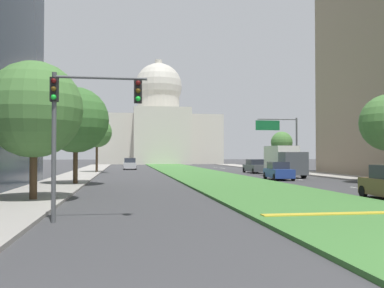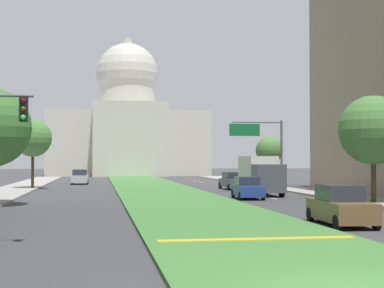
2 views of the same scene
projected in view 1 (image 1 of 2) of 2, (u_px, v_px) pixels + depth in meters
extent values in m
plane|color=#3D3D3F|center=(187.00, 171.00, 58.41)|extent=(260.00, 260.00, 0.00)
cube|color=#427A38|center=(193.00, 172.00, 53.38)|extent=(7.75, 91.70, 0.14)
cube|color=gold|center=(353.00, 213.00, 15.97)|extent=(6.97, 0.50, 0.04)
cube|color=silver|center=(359.00, 188.00, 29.58)|extent=(0.16, 2.40, 0.01)
cube|color=silver|center=(298.00, 179.00, 40.18)|extent=(0.16, 2.40, 0.01)
cube|color=silver|center=(269.00, 175.00, 48.31)|extent=(0.16, 2.40, 0.01)
cube|color=silver|center=(244.00, 171.00, 58.06)|extent=(0.16, 2.40, 0.01)
cube|color=silver|center=(224.00, 168.00, 70.35)|extent=(0.16, 2.40, 0.01)
cube|color=silver|center=(221.00, 168.00, 72.21)|extent=(0.16, 2.40, 0.01)
cube|color=silver|center=(215.00, 167.00, 76.61)|extent=(0.16, 2.40, 0.01)
cube|color=#9E9991|center=(79.00, 175.00, 46.30)|extent=(4.00, 91.70, 0.15)
cube|color=#9E9991|center=(312.00, 173.00, 50.40)|extent=(4.00, 91.70, 0.15)
cube|color=beige|center=(158.00, 140.00, 108.87)|extent=(29.37, 19.58, 11.78)
cube|color=beige|center=(162.00, 136.00, 97.24)|extent=(12.92, 4.00, 12.96)
cylinder|color=beige|center=(158.00, 106.00, 109.08)|extent=(10.58, 10.58, 5.60)
sphere|color=beige|center=(159.00, 87.00, 109.19)|extent=(11.90, 11.90, 11.90)
cylinder|color=beige|center=(159.00, 66.00, 109.31)|extent=(1.80, 1.80, 3.00)
cylinder|color=#515456|center=(54.00, 147.00, 14.86)|extent=(0.16, 0.16, 5.20)
cube|color=black|center=(54.00, 90.00, 14.90)|extent=(0.28, 0.24, 0.84)
sphere|color=#510F0F|center=(54.00, 81.00, 14.77)|extent=(0.18, 0.18, 0.18)
sphere|color=#4C380F|center=(54.00, 89.00, 14.76)|extent=(0.18, 0.18, 0.18)
sphere|color=#1ED838|center=(54.00, 97.00, 14.76)|extent=(0.18, 0.18, 0.18)
cylinder|color=#515456|center=(101.00, 78.00, 15.16)|extent=(3.20, 0.10, 0.10)
cube|color=black|center=(138.00, 91.00, 15.35)|extent=(0.28, 0.24, 0.84)
sphere|color=#510F0F|center=(138.00, 83.00, 15.21)|extent=(0.18, 0.18, 0.18)
sphere|color=#4C380F|center=(138.00, 91.00, 15.21)|extent=(0.18, 0.18, 0.18)
sphere|color=#1ED838|center=(138.00, 99.00, 15.20)|extent=(0.18, 0.18, 0.18)
cylinder|color=#515456|center=(297.00, 146.00, 49.06)|extent=(0.20, 0.20, 6.50)
cylinder|color=#515456|center=(277.00, 119.00, 48.78)|extent=(4.61, 0.12, 0.12)
cube|color=#146033|center=(268.00, 125.00, 48.54)|extent=(2.80, 0.08, 1.10)
cylinder|color=#4C3823|center=(33.00, 169.00, 21.06)|extent=(0.36, 0.36, 3.25)
sphere|color=#4C7F3D|center=(34.00, 109.00, 21.12)|extent=(4.75, 4.75, 4.75)
cylinder|color=#4C3823|center=(75.00, 162.00, 32.24)|extent=(0.35, 0.35, 3.57)
sphere|color=#3D7033|center=(76.00, 120.00, 32.32)|extent=(4.94, 4.94, 4.94)
cylinder|color=#4C3823|center=(97.00, 157.00, 53.39)|extent=(0.29, 0.29, 4.03)
sphere|color=#4C7F3D|center=(97.00, 132.00, 53.46)|extent=(3.71, 3.71, 3.71)
cylinder|color=#4C3823|center=(282.00, 160.00, 56.97)|extent=(0.31, 0.31, 3.13)
sphere|color=#4C7F3D|center=(282.00, 142.00, 57.03)|extent=(2.86, 2.86, 2.86)
cylinder|color=black|center=(363.00, 191.00, 23.48)|extent=(0.26, 0.65, 0.64)
cube|color=navy|center=(279.00, 173.00, 39.28)|extent=(2.06, 4.26, 0.78)
cube|color=#282D38|center=(278.00, 165.00, 39.46)|extent=(1.70, 2.09, 0.64)
cylinder|color=black|center=(293.00, 177.00, 37.73)|extent=(0.26, 0.65, 0.64)
cylinder|color=black|center=(275.00, 177.00, 37.58)|extent=(0.26, 0.65, 0.64)
cylinder|color=black|center=(282.00, 175.00, 40.97)|extent=(0.26, 0.65, 0.64)
cylinder|color=black|center=(265.00, 176.00, 40.82)|extent=(0.26, 0.65, 0.64)
cube|color=#4C5156|center=(255.00, 168.00, 53.35)|extent=(2.09, 4.48, 0.82)
cube|color=#282D38|center=(255.00, 162.00, 53.54)|extent=(1.76, 2.18, 0.67)
cylinder|color=black|center=(267.00, 171.00, 51.80)|extent=(0.25, 0.65, 0.64)
cylinder|color=black|center=(253.00, 171.00, 51.46)|extent=(0.25, 0.65, 0.64)
cylinder|color=black|center=(257.00, 170.00, 55.24)|extent=(0.25, 0.65, 0.64)
cylinder|color=black|center=(244.00, 170.00, 54.89)|extent=(0.25, 0.65, 0.64)
cube|color=#BCBCC1|center=(130.00, 165.00, 65.57)|extent=(1.93, 4.27, 0.84)
cube|color=#282D38|center=(130.00, 160.00, 65.42)|extent=(1.68, 2.06, 0.69)
cylinder|color=black|center=(124.00, 167.00, 67.10)|extent=(0.23, 0.64, 0.64)
cylinder|color=black|center=(135.00, 167.00, 67.35)|extent=(0.23, 0.64, 0.64)
cylinder|color=black|center=(124.00, 168.00, 63.79)|extent=(0.23, 0.64, 0.64)
cylinder|color=black|center=(136.00, 168.00, 64.03)|extent=(0.23, 0.64, 0.64)
cube|color=#4C5156|center=(293.00, 163.00, 41.47)|extent=(2.30, 2.00, 2.20)
cube|color=silver|center=(281.00, 159.00, 44.64)|extent=(2.30, 4.40, 2.80)
cylinder|color=black|center=(304.00, 174.00, 41.61)|extent=(0.30, 0.90, 0.90)
cylinder|color=black|center=(283.00, 174.00, 41.29)|extent=(0.30, 0.90, 0.90)
cylinder|color=black|center=(287.00, 172.00, 45.86)|extent=(0.30, 0.90, 0.90)
cylinder|color=black|center=(268.00, 172.00, 45.54)|extent=(0.30, 0.90, 0.90)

